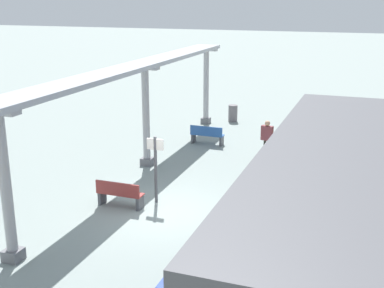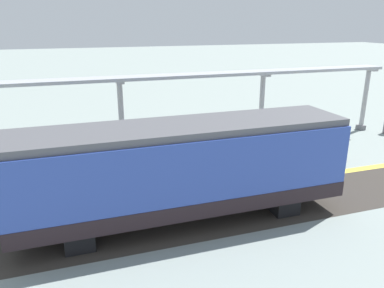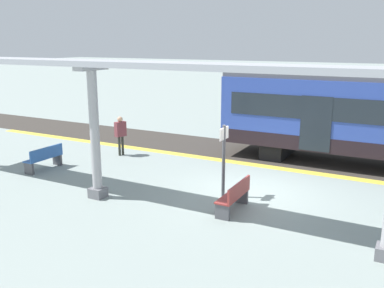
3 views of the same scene
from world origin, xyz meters
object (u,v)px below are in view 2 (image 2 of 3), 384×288
object	(u,v)px
bench_near_end	(200,145)
bench_mid_platform	(42,163)
train_near_carriage	(184,171)
platform_info_sign	(220,132)
bench_far_end	(326,134)
passenger_waiting_near_edge	(345,141)
canopy_pillar_third	(121,118)
canopy_pillar_nearest	(365,99)
canopy_pillar_second	(261,107)

from	to	relation	value
bench_near_end	bench_mid_platform	distance (m)	7.83
train_near_carriage	bench_near_end	xyz separation A→B (m)	(6.38, -2.87, -1.38)
platform_info_sign	train_near_carriage	bearing A→B (deg)	146.38
train_near_carriage	bench_far_end	distance (m)	12.18
passenger_waiting_near_edge	canopy_pillar_third	bearing A→B (deg)	67.62
train_near_carriage	passenger_waiting_near_edge	size ratio (longest dim) A/B	6.94
bench_mid_platform	platform_info_sign	world-z (taller)	platform_info_sign
canopy_pillar_third	platform_info_sign	xyz separation A→B (m)	(-1.86, -4.67, -0.65)
train_near_carriage	canopy_pillar_third	world-z (taller)	canopy_pillar_third
canopy_pillar_third	bench_far_end	size ratio (longest dim) A/B	2.60
bench_near_end	bench_far_end	world-z (taller)	same
train_near_carriage	canopy_pillar_third	bearing A→B (deg)	8.12
passenger_waiting_near_edge	bench_mid_platform	bearing A→B (deg)	77.68
bench_far_end	platform_info_sign	world-z (taller)	platform_info_sign
canopy_pillar_nearest	bench_mid_platform	bearing A→B (deg)	93.42
bench_far_end	passenger_waiting_near_edge	xyz separation A→B (m)	(-2.96, 1.20, 0.57)
bench_mid_platform	canopy_pillar_nearest	bearing A→B (deg)	-86.58
bench_mid_platform	bench_far_end	xyz separation A→B (m)	(-0.15, -15.46, 0.00)
passenger_waiting_near_edge	bench_far_end	bearing A→B (deg)	-22.04
bench_near_end	bench_mid_platform	size ratio (longest dim) A/B	0.99
train_near_carriage	canopy_pillar_nearest	size ratio (longest dim) A/B	2.88
train_near_carriage	canopy_pillar_second	size ratio (longest dim) A/B	2.88
bench_mid_platform	bench_far_end	distance (m)	15.46
bench_mid_platform	canopy_pillar_third	bearing A→B (deg)	-73.68
canopy_pillar_nearest	bench_near_end	world-z (taller)	canopy_pillar_nearest
bench_far_end	passenger_waiting_near_edge	size ratio (longest dim) A/B	0.93
canopy_pillar_third	passenger_waiting_near_edge	size ratio (longest dim) A/B	2.41
canopy_pillar_nearest	bench_mid_platform	distance (m)	19.27
canopy_pillar_nearest	bench_mid_platform	world-z (taller)	canopy_pillar_nearest
canopy_pillar_third	bench_far_end	world-z (taller)	canopy_pillar_third
platform_info_sign	canopy_pillar_third	bearing A→B (deg)	68.32
canopy_pillar_second	canopy_pillar_third	bearing A→B (deg)	90.00
canopy_pillar_second	bench_mid_platform	size ratio (longest dim) A/B	2.57
canopy_pillar_nearest	platform_info_sign	distance (m)	10.77
canopy_pillar_nearest	bench_far_end	bearing A→B (deg)	109.24
train_near_carriage	bench_mid_platform	distance (m)	8.03
train_near_carriage	canopy_pillar_second	bearing A→B (deg)	-43.40
canopy_pillar_nearest	canopy_pillar_third	world-z (taller)	same
canopy_pillar_third	passenger_waiting_near_edge	world-z (taller)	canopy_pillar_third
bench_far_end	passenger_waiting_near_edge	world-z (taller)	passenger_waiting_near_edge
canopy_pillar_second	platform_info_sign	size ratio (longest dim) A/B	1.78
platform_info_sign	bench_far_end	bearing A→B (deg)	-85.35
canopy_pillar_second	bench_near_end	size ratio (longest dim) A/B	2.60
canopy_pillar_third	passenger_waiting_near_edge	distance (m)	11.23
bench_mid_platform	passenger_waiting_near_edge	distance (m)	14.60
canopy_pillar_nearest	platform_info_sign	bearing A→B (deg)	99.95
canopy_pillar_second	canopy_pillar_third	size ratio (longest dim) A/B	1.00
train_near_carriage	canopy_pillar_nearest	distance (m)	15.99
bench_far_end	canopy_pillar_third	bearing A→B (deg)	83.58
canopy_pillar_third	bench_far_end	xyz separation A→B (m)	(-1.30, -11.54, -1.54)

